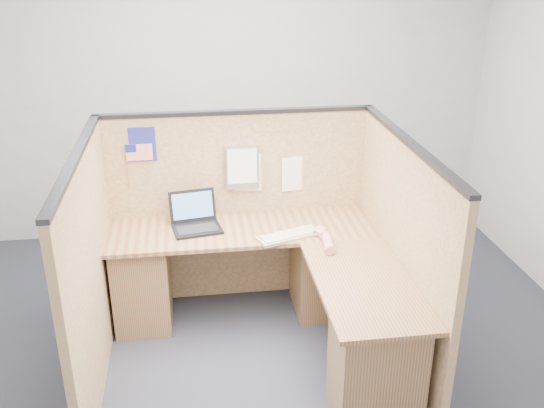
{
  "coord_description": "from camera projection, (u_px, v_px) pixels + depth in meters",
  "views": [
    {
      "loc": [
        -0.34,
        -3.32,
        2.63
      ],
      "look_at": [
        0.2,
        0.5,
        0.98
      ],
      "focal_mm": 40.0,
      "sensor_mm": 36.0,
      "label": 1
    }
  ],
  "objects": [
    {
      "name": "mouse",
      "position": [
        320.0,
        233.0,
        4.3
      ],
      "size": [
        0.11,
        0.07,
        0.04
      ],
      "primitive_type": "ellipsoid",
      "rotation": [
        0.0,
        0.0,
        0.12
      ],
      "color": "silver",
      "rests_on": "l_desk"
    },
    {
      "name": "floor",
      "position": [
        254.0,
        368.0,
        4.1
      ],
      "size": [
        5.0,
        5.0,
        0.0
      ],
      "primitive_type": "plane",
      "color": "#222430",
      "rests_on": "ground"
    },
    {
      "name": "cubicle_partitions",
      "position": [
        245.0,
        238.0,
        4.18
      ],
      "size": [
        2.06,
        1.83,
        1.53
      ],
      "color": "brown",
      "rests_on": "floor"
    },
    {
      "name": "l_desk",
      "position": [
        275.0,
        294.0,
        4.23
      ],
      "size": [
        1.95,
        1.75,
        0.73
      ],
      "color": "brown",
      "rests_on": "floor"
    },
    {
      "name": "american_flag",
      "position": [
        136.0,
        154.0,
        4.39
      ],
      "size": [
        0.19,
        0.01,
        0.33
      ],
      "color": "olive",
      "rests_on": "cubicle_partitions"
    },
    {
      "name": "hand_forearm",
      "position": [
        326.0,
        239.0,
        4.18
      ],
      "size": [
        0.1,
        0.36,
        0.08
      ],
      "color": "tan",
      "rests_on": "l_desk"
    },
    {
      "name": "paper_left",
      "position": [
        246.0,
        173.0,
        4.57
      ],
      "size": [
        0.23,
        0.03,
        0.3
      ],
      "primitive_type": "cube",
      "rotation": [
        0.0,
        0.0,
        -0.09
      ],
      "color": "white",
      "rests_on": "cubicle_partitions"
    },
    {
      "name": "wall_back",
      "position": [
        225.0,
        90.0,
        5.6
      ],
      "size": [
        5.0,
        0.0,
        5.0
      ],
      "primitive_type": "plane",
      "rotation": [
        1.57,
        0.0,
        0.0
      ],
      "color": "#A9ACAE",
      "rests_on": "floor"
    },
    {
      "name": "laptop",
      "position": [
        197.0,
        219.0,
        4.43
      ],
      "size": [
        0.38,
        0.38,
        0.25
      ],
      "rotation": [
        0.0,
        0.0,
        0.17
      ],
      "color": "black",
      "rests_on": "l_desk"
    },
    {
      "name": "file_holder",
      "position": [
        242.0,
        168.0,
        4.52
      ],
      "size": [
        0.25,
        0.05,
        0.32
      ],
      "color": "slate",
      "rests_on": "cubicle_partitions"
    },
    {
      "name": "blue_poster",
      "position": [
        142.0,
        144.0,
        4.38
      ],
      "size": [
        0.19,
        0.01,
        0.25
      ],
      "primitive_type": "cube",
      "rotation": [
        0.0,
        0.0,
        -0.01
      ],
      "color": "navy",
      "rests_on": "cubicle_partitions"
    },
    {
      "name": "keyboard",
      "position": [
        289.0,
        236.0,
        4.28
      ],
      "size": [
        0.48,
        0.3,
        0.03
      ],
      "rotation": [
        0.0,
        0.0,
        0.34
      ],
      "color": "#9E977B",
      "rests_on": "l_desk"
    },
    {
      "name": "paper_right",
      "position": [
        295.0,
        174.0,
        4.63
      ],
      "size": [
        0.21,
        0.04,
        0.27
      ],
      "primitive_type": "cube",
      "rotation": [
        0.0,
        0.0,
        0.15
      ],
      "color": "white",
      "rests_on": "cubicle_partitions"
    }
  ]
}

